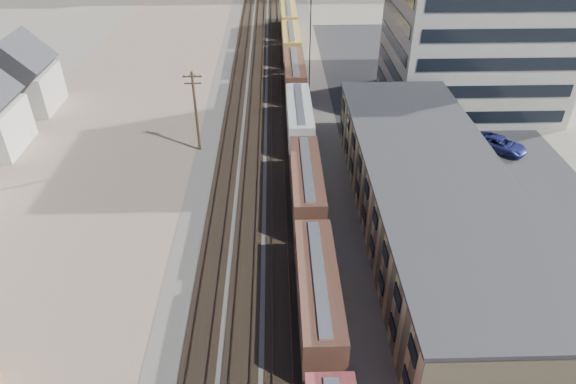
{
  "coord_description": "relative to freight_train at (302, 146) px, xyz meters",
  "views": [
    {
      "loc": [
        0.74,
        -13.39,
        30.73
      ],
      "look_at": [
        1.9,
        27.91,
        3.0
      ],
      "focal_mm": 32.0,
      "sensor_mm": 36.0,
      "label": 1
    }
  ],
  "objects": [
    {
      "name": "office_tower",
      "position": [
        24.15,
        17.55,
        6.47
      ],
      "size": [
        22.6,
        18.6,
        18.45
      ],
      "color": "#9E998E",
      "rests_on": "ground"
    },
    {
      "name": "dirt_yard",
      "position": [
        -23.8,
        2.6,
        -2.78
      ],
      "size": [
        24.0,
        180.0,
        0.03
      ],
      "primitive_type": "cube",
      "color": "#806A58",
      "rests_on": "ground"
    },
    {
      "name": "parked_car_far",
      "position": [
        26.21,
        19.42,
        -1.94
      ],
      "size": [
        2.18,
        5.06,
        1.7
      ],
      "primitive_type": "imported",
      "rotation": [
        0.0,
        0.0,
        0.03
      ],
      "color": "silver",
      "rests_on": "ground"
    },
    {
      "name": "parked_car_blue",
      "position": [
        24.35,
        3.32,
        -1.94
      ],
      "size": [
        6.35,
        6.4,
        1.72
      ],
      "primitive_type": "imported",
      "rotation": [
        0.0,
        0.0,
        0.78
      ],
      "color": "navy",
      "rests_on": "ground"
    },
    {
      "name": "asphalt_lot",
      "position": [
        18.2,
        -2.4,
        -2.77
      ],
      "size": [
        26.0,
        120.0,
        0.04
      ],
      "primitive_type": "cube",
      "color": "#232326",
      "rests_on": "ground"
    },
    {
      "name": "utility_pole_north",
      "position": [
        -12.3,
        4.6,
        2.5
      ],
      "size": [
        2.2,
        0.32,
        10.0
      ],
      "color": "#382619",
      "rests_on": "ground"
    },
    {
      "name": "warehouse",
      "position": [
        11.18,
        -12.4,
        0.86
      ],
      "size": [
        12.4,
        40.4,
        7.25
      ],
      "color": "tan",
      "rests_on": "ground"
    },
    {
      "name": "radio_mast",
      "position": [
        2.2,
        22.6,
        6.33
      ],
      "size": [
        1.2,
        0.16,
        18.0
      ],
      "color": "black",
      "rests_on": "ground"
    },
    {
      "name": "freight_train",
      "position": [
        0.0,
        0.0,
        0.0
      ],
      "size": [
        3.0,
        119.74,
        4.46
      ],
      "color": "black",
      "rests_on": "ground"
    },
    {
      "name": "rail_tracks",
      "position": [
        -4.35,
        12.6,
        -2.68
      ],
      "size": [
        11.4,
        200.0,
        0.24
      ],
      "color": "black",
      "rests_on": "ground"
    },
    {
      "name": "ballast_bed",
      "position": [
        -3.8,
        12.6,
        -2.76
      ],
      "size": [
        18.0,
        200.0,
        0.06
      ],
      "primitive_type": "cube",
      "color": "#4C4742",
      "rests_on": "ground"
    }
  ]
}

